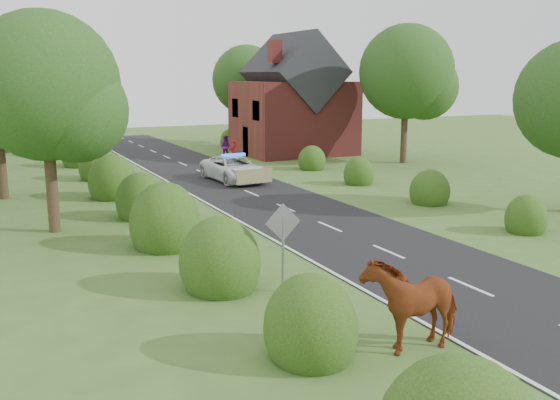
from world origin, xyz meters
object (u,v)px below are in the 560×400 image
police_van (234,169)px  pedestrian_red (234,151)px  pedestrian_purple (225,147)px  cow (411,307)px  road_sign (283,235)px

police_van → pedestrian_red: (2.85, 7.22, 0.08)m
police_van → pedestrian_purple: (3.14, 9.64, 0.13)m
police_van → pedestrian_purple: size_ratio=3.15×
cow → police_van: bearing=166.2°
pedestrian_red → pedestrian_purple: pedestrian_purple is taller
cow → pedestrian_purple: bearing=164.1°
cow → road_sign: bearing=-168.5°
cow → pedestrian_red: size_ratio=1.53×
road_sign → cow: 4.56m
cow → police_van: 22.79m
cow → pedestrian_purple: cow is taller
cow → pedestrian_red: (7.38, 29.56, -0.07)m
road_sign → pedestrian_purple: bearing=72.4°
police_van → pedestrian_red: bearing=64.6°
pedestrian_purple → pedestrian_red: bearing=123.1°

